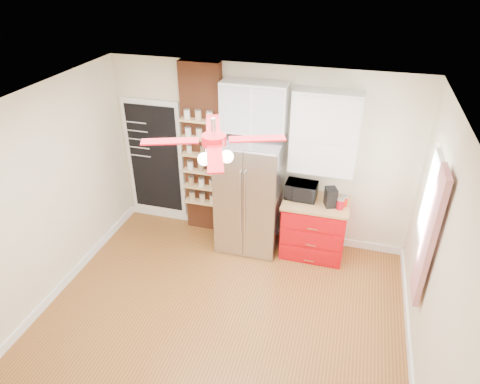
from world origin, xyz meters
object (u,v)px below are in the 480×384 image
(pantry_jar_oats, at_px, (189,149))
(ceiling_fan, at_px, (214,141))
(red_cabinet, at_px, (314,227))
(canister_left, at_px, (340,204))
(toaster_oven, at_px, (301,191))
(coffee_maker, at_px, (331,197))
(fridge, at_px, (250,195))

(pantry_jar_oats, bearing_deg, ceiling_fan, -60.20)
(red_cabinet, xyz_separation_m, canister_left, (0.33, -0.11, 0.52))
(ceiling_fan, distance_m, canister_left, 2.48)
(toaster_oven, relative_size, coffee_maker, 1.62)
(ceiling_fan, relative_size, canister_left, 9.75)
(fridge, distance_m, ceiling_fan, 2.25)
(ceiling_fan, height_order, coffee_maker, ceiling_fan)
(toaster_oven, height_order, coffee_maker, coffee_maker)
(fridge, bearing_deg, pantry_jar_oats, 170.99)
(ceiling_fan, xyz_separation_m, toaster_oven, (0.69, 1.72, -1.40))
(toaster_oven, bearing_deg, canister_left, -11.85)
(toaster_oven, distance_m, pantry_jar_oats, 1.76)
(coffee_maker, relative_size, canister_left, 1.90)
(fridge, xyz_separation_m, ceiling_fan, (0.05, -1.63, 1.55))
(pantry_jar_oats, bearing_deg, red_cabinet, -3.07)
(red_cabinet, relative_size, toaster_oven, 2.13)
(toaster_oven, bearing_deg, pantry_jar_oats, -179.58)
(red_cabinet, relative_size, coffee_maker, 3.44)
(fridge, distance_m, red_cabinet, 1.06)
(fridge, height_order, canister_left, fridge)
(toaster_oven, bearing_deg, red_cabinet, -7.08)
(toaster_oven, relative_size, pantry_jar_oats, 3.79)
(toaster_oven, relative_size, canister_left, 3.08)
(coffee_maker, height_order, pantry_jar_oats, pantry_jar_oats)
(canister_left, bearing_deg, coffee_maker, 161.87)
(ceiling_fan, bearing_deg, coffee_maker, 55.60)
(fridge, xyz_separation_m, canister_left, (1.30, -0.06, 0.10))
(red_cabinet, relative_size, canister_left, 6.55)
(fridge, bearing_deg, coffee_maker, -0.46)
(red_cabinet, bearing_deg, ceiling_fan, -118.71)
(coffee_maker, bearing_deg, red_cabinet, 141.69)
(fridge, height_order, coffee_maker, fridge)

